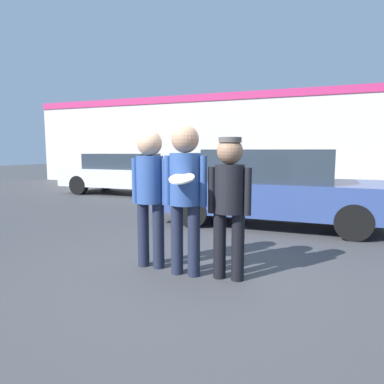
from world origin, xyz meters
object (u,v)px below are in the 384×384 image
at_px(parked_car_far, 124,173).
at_px(person_left, 150,186).
at_px(person_right, 229,196).
at_px(person_middle_with_frisbee, 185,185).
at_px(parked_car_near, 272,187).
at_px(shrub, 201,175).

bearing_deg(parked_car_far, person_left, -55.57).
xyz_separation_m(person_right, parked_car_far, (-5.49, 6.53, -0.28)).
height_order(person_middle_with_frisbee, person_right, person_middle_with_frisbee).
xyz_separation_m(person_right, parked_car_near, (0.05, 3.30, -0.24)).
bearing_deg(parked_car_far, person_right, -49.94).
bearing_deg(parked_car_near, person_right, -90.89).
distance_m(parked_car_near, shrub, 7.33).
xyz_separation_m(person_right, shrub, (-3.71, 9.58, -0.52)).
xyz_separation_m(person_middle_with_frisbee, shrub, (-3.19, 9.63, -0.62)).
bearing_deg(person_middle_with_frisbee, parked_car_far, 127.01).
bearing_deg(person_middle_with_frisbee, person_left, 167.97).
relative_size(person_left, parked_car_near, 0.38).
relative_size(parked_car_near, shrub, 4.90).
bearing_deg(parked_car_far, person_middle_with_frisbee, -52.99).
bearing_deg(person_right, person_middle_with_frisbee, -174.01).
bearing_deg(person_middle_with_frisbee, person_right, 5.99).
xyz_separation_m(person_middle_with_frisbee, parked_car_near, (0.58, 3.35, -0.34)).
bearing_deg(shrub, person_middle_with_frisbee, -71.69).
distance_m(person_right, shrub, 10.28).
distance_m(person_middle_with_frisbee, person_right, 0.54).
relative_size(person_right, shrub, 1.75).
relative_size(person_right, parked_car_far, 0.39).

